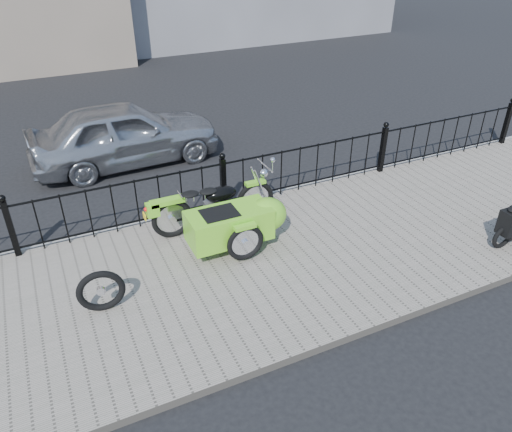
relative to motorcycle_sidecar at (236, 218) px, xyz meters
name	(u,v)px	position (x,y,z in m)	size (l,w,h in m)	color
ground	(254,249)	(0.25, -0.15, -0.59)	(120.00, 120.00, 0.00)	black
sidewalk	(268,263)	(0.25, -0.65, -0.53)	(30.00, 3.80, 0.12)	gray
curb	(222,206)	(0.25, 1.29, -0.53)	(30.00, 0.10, 0.12)	gray
iron_fence	(223,184)	(0.25, 1.15, -0.01)	(14.11, 0.11, 1.08)	black
motorcycle_sidecar	(236,218)	(0.00, 0.00, 0.00)	(2.28, 1.48, 0.98)	black
spare_tire	(101,291)	(-2.26, -0.72, -0.15)	(0.64, 0.64, 0.09)	black
sedan_car	(125,133)	(-0.86, 4.06, 0.09)	(1.61, 3.99, 1.36)	#AEB0B5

